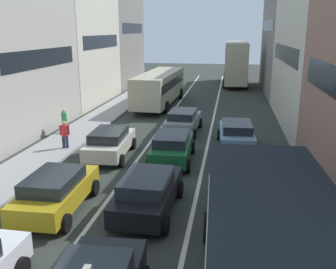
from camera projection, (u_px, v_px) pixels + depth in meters
name	position (u px, v px, depth m)	size (l,w,h in m)	color
sidewalk_left	(95.00, 121.00, 27.13)	(2.60, 64.00, 0.14)	#9A9A9A
lane_stripe_left	(163.00, 125.00, 26.35)	(0.16, 60.00, 0.01)	silver
lane_stripe_right	(212.00, 127.00, 25.81)	(0.16, 60.00, 0.01)	silver
building_row_left	(48.00, 48.00, 30.66)	(7.20, 43.90, 12.33)	beige
building_row_right	(332.00, 46.00, 26.77)	(7.20, 43.90, 12.84)	gray
removalist_box_truck	(262.00, 238.00, 8.39)	(2.96, 7.79, 3.58)	#A51E1E
sedan_centre_lane_second	(148.00, 192.00, 13.59)	(2.16, 4.35, 1.49)	black
wagon_left_lane_second	(56.00, 191.00, 13.70)	(2.15, 4.34, 1.49)	#B29319
hatchback_centre_lane_third	(172.00, 147.00, 18.87)	(2.15, 4.34, 1.49)	#19592D
sedan_left_lane_third	(110.00, 142.00, 19.59)	(2.23, 4.38, 1.49)	beige
coupe_centre_lane_fourth	(183.00, 121.00, 24.26)	(2.23, 4.38, 1.49)	gray
sedan_right_lane_behind_truck	(241.00, 174.00, 15.30)	(2.29, 4.41, 1.49)	#194C8C
wagon_right_lane_far	(236.00, 134.00, 21.18)	(2.24, 4.39, 1.49)	#759EB7
bus_mid_queue_primary	(160.00, 86.00, 32.68)	(3.06, 10.58, 2.90)	#BFB793
bus_far_queue_secondary	(236.00, 61.00, 44.97)	(2.88, 10.52, 5.06)	#BFB793
pedestrian_near_kerb	(64.00, 120.00, 23.72)	(0.34, 0.53, 1.66)	#262D47
pedestrian_mid_sidewalk	(65.00, 134.00, 20.64)	(0.52, 0.34, 1.66)	#262D47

